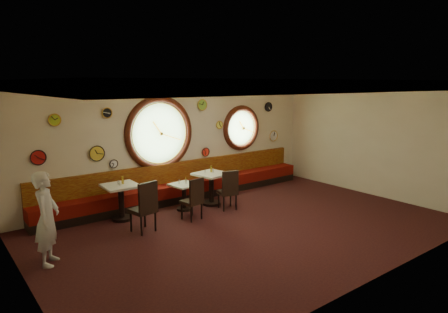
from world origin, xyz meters
TOP-DOWN VIEW (x-y plane):
  - floor at (0.00, 0.00)m, footprint 9.00×6.00m
  - ceiling at (0.00, 0.00)m, footprint 9.00×6.00m
  - wall_back at (0.00, 3.00)m, footprint 9.00×0.02m
  - wall_front at (0.00, -3.00)m, footprint 9.00×0.02m
  - wall_left at (-4.50, 0.00)m, footprint 0.02×6.00m
  - wall_right at (4.50, 0.00)m, footprint 0.02×6.00m
  - molding_back at (0.00, 2.95)m, footprint 9.00×0.10m
  - molding_front at (0.00, -2.95)m, footprint 9.00×0.10m
  - molding_left at (-4.45, 0.00)m, footprint 0.10×6.00m
  - molding_right at (4.45, 0.00)m, footprint 0.10×6.00m
  - banquette_base at (0.00, 2.72)m, footprint 8.00×0.55m
  - banquette_seat at (0.00, 2.72)m, footprint 8.00×0.55m
  - banquette_back at (0.00, 2.94)m, footprint 8.00×0.10m
  - porthole_left_glass at (-0.60, 3.00)m, footprint 1.66×0.02m
  - porthole_left_frame at (-0.60, 2.98)m, footprint 1.98×0.18m
  - porthole_left_ring at (-0.60, 2.95)m, footprint 1.61×0.03m
  - porthole_right_glass at (2.20, 3.00)m, footprint 1.10×0.02m
  - porthole_right_frame at (2.20, 2.98)m, footprint 1.38×0.18m
  - porthole_right_ring at (2.20, 2.95)m, footprint 1.09×0.03m
  - wall_clock_0 at (0.85, 2.96)m, footprint 0.24×0.03m
  - wall_clock_1 at (0.75, 2.96)m, footprint 0.30×0.03m
  - wall_clock_2 at (3.55, 2.96)m, footprint 0.34×0.03m
  - wall_clock_3 at (-3.60, 2.96)m, footprint 0.32×0.03m
  - wall_clock_4 at (1.35, 2.96)m, footprint 0.22×0.03m
  - wall_clock_5 at (-2.30, 2.96)m, footprint 0.36×0.03m
  - wall_clock_6 at (-2.00, 2.96)m, footprint 0.24×0.03m
  - wall_clock_7 at (3.30, 2.96)m, footprint 0.28×0.03m
  - wall_clock_8 at (-1.90, 2.96)m, footprint 0.20×0.03m
  - wall_clock_9 at (-3.20, 2.96)m, footprint 0.26×0.03m
  - table_a at (-2.05, 2.23)m, footprint 0.79×0.79m
  - table_b at (-0.50, 1.97)m, footprint 0.70×0.70m
  - table_c at (0.31, 1.93)m, footprint 0.89×0.89m
  - chair_a at (-1.97, 1.15)m, footprint 0.55×0.55m
  - chair_b at (-0.72, 1.19)m, footprint 0.48×0.48m
  - chair_c at (0.39, 1.29)m, footprint 0.52×0.52m
  - condiment_a_salt at (-2.09, 2.28)m, footprint 0.04×0.04m
  - condiment_b_salt at (-0.59, 2.05)m, footprint 0.04×0.04m
  - condiment_c_salt at (0.20, 2.05)m, footprint 0.03×0.03m
  - condiment_a_pepper at (-2.09, 2.19)m, footprint 0.03×0.03m
  - condiment_b_pepper at (-0.45, 1.95)m, footprint 0.04×0.04m
  - condiment_c_pepper at (0.39, 1.95)m, footprint 0.04×0.04m
  - condiment_a_bottle at (-1.97, 2.28)m, footprint 0.06×0.06m
  - condiment_b_bottle at (-0.39, 2.05)m, footprint 0.04×0.04m
  - condiment_c_bottle at (0.36, 2.01)m, footprint 0.06×0.06m
  - waiter at (-4.00, 0.83)m, footprint 0.65×0.73m

SIDE VIEW (x-z plane):
  - floor at x=0.00m, z-range 0.00..0.00m
  - banquette_base at x=0.00m, z-range 0.00..0.20m
  - banquette_seat at x=0.00m, z-range 0.20..0.50m
  - table_b at x=-0.50m, z-range 0.09..0.76m
  - table_a at x=-2.05m, z-range 0.11..0.95m
  - table_c at x=0.31m, z-range 0.11..0.96m
  - chair_b at x=-0.72m, z-range 0.26..0.88m
  - chair_c at x=0.39m, z-range 0.27..0.90m
  - chair_a at x=-1.97m, z-range 0.29..0.99m
  - condiment_b_pepper at x=-0.45m, z-range 0.67..0.78m
  - condiment_b_salt at x=-0.59m, z-range 0.67..0.79m
  - condiment_b_bottle at x=-0.39m, z-range 0.67..0.81m
  - banquette_back at x=0.00m, z-range 0.48..1.02m
  - waiter at x=-4.00m, z-range 0.00..1.68m
  - condiment_a_pepper at x=-2.09m, z-range 0.84..0.93m
  - condiment_c_salt at x=0.20m, z-range 0.85..0.93m
  - condiment_a_salt at x=-2.09m, z-range 0.84..0.95m
  - condiment_c_pepper at x=0.39m, z-range 0.85..0.96m
  - condiment_a_bottle at x=-1.97m, z-range 0.84..1.03m
  - condiment_c_bottle at x=0.36m, z-range 0.85..1.02m
  - wall_clock_0 at x=0.85m, z-range 1.08..1.32m
  - wall_clock_8 at x=-1.90m, z-range 1.10..1.30m
  - wall_clock_2 at x=3.55m, z-range 1.28..1.62m
  - wall_clock_5 at x=-2.30m, z-range 1.32..1.68m
  - wall_clock_3 at x=-3.60m, z-range 1.39..1.71m
  - wall_back at x=0.00m, z-range 0.00..3.20m
  - wall_front at x=0.00m, z-range 0.00..3.20m
  - wall_left at x=-4.50m, z-range 0.00..3.20m
  - wall_right at x=4.50m, z-range 0.00..3.20m
  - porthole_right_ring at x=2.20m, z-range 1.26..2.34m
  - porthole_right_glass at x=2.20m, z-range 1.25..2.35m
  - porthole_right_frame at x=2.20m, z-range 1.11..2.49m
  - porthole_left_glass at x=-0.60m, z-range 1.02..2.68m
  - porthole_left_frame at x=-0.60m, z-range 0.86..2.84m
  - porthole_left_ring at x=-0.60m, z-range 1.04..2.66m
  - wall_clock_4 at x=1.35m, z-range 1.84..2.06m
  - wall_clock_9 at x=-3.20m, z-range 2.22..2.48m
  - wall_clock_7 at x=3.30m, z-range 2.26..2.54m
  - wall_clock_6 at x=-2.00m, z-range 2.33..2.57m
  - wall_clock_1 at x=0.75m, z-range 2.40..2.70m
  - molding_back at x=0.00m, z-range 3.02..3.20m
  - molding_front at x=0.00m, z-range 3.02..3.20m
  - molding_left at x=-4.45m, z-range 3.02..3.20m
  - molding_right at x=4.45m, z-range 3.02..3.20m
  - ceiling at x=0.00m, z-range 3.19..3.21m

